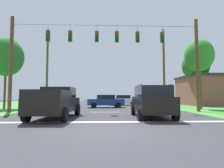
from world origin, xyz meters
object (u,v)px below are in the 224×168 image
(distant_car_crossing_white, at_px, (123,100))
(tree_roadside_right, at_px, (6,57))
(tree_roadside_left, at_px, (196,66))
(pickup_truck, at_px, (57,103))
(tree_roadside_far_right, at_px, (199,56))
(distant_car_oncoming, at_px, (46,100))
(roadside_store, at_px, (215,90))
(utility_pole_mid_right, at_px, (164,68))
(distant_car_far_parked, at_px, (105,101))
(utility_pole_near_left, at_px, (47,67))
(suv_black, at_px, (151,101))
(overhead_signal_span, at_px, (106,57))

(distant_car_crossing_white, distance_m, tree_roadside_right, 16.19)
(tree_roadside_right, relative_size, tree_roadside_left, 1.03)
(pickup_truck, xyz_separation_m, tree_roadside_far_right, (13.00, 7.09, 4.66))
(tree_roadside_right, bearing_deg, tree_roadside_far_right, -3.69)
(distant_car_oncoming, height_order, tree_roadside_far_right, tree_roadside_far_right)
(distant_car_crossing_white, height_order, roadside_store, roadside_store)
(utility_pole_mid_right, bearing_deg, pickup_truck, -129.61)
(distant_car_far_parked, relative_size, utility_pole_near_left, 0.43)
(utility_pole_near_left, height_order, tree_roadside_left, utility_pole_near_left)
(distant_car_oncoming, bearing_deg, tree_roadside_far_right, -31.03)
(suv_black, bearing_deg, tree_roadside_right, 148.38)
(utility_pole_near_left, relative_size, roadside_store, 1.07)
(distant_car_far_parked, xyz_separation_m, utility_pole_mid_right, (8.29, 3.42, 4.55))
(overhead_signal_span, relative_size, distant_car_crossing_white, 3.76)
(distant_car_crossing_white, bearing_deg, roadside_store, -2.93)
(overhead_signal_span, height_order, tree_roadside_far_right, overhead_signal_span)
(utility_pole_mid_right, bearing_deg, distant_car_crossing_white, 159.03)
(distant_car_oncoming, bearing_deg, pickup_truck, -70.57)
(tree_roadside_far_right, xyz_separation_m, tree_roadside_left, (2.82, 6.36, -0.06))
(pickup_truck, height_order, distant_car_crossing_white, pickup_truck)
(tree_roadside_far_right, bearing_deg, distant_car_far_parked, 161.82)
(roadside_store, bearing_deg, tree_roadside_right, -166.09)
(utility_pole_mid_right, bearing_deg, roadside_store, 9.91)
(tree_roadside_right, bearing_deg, pickup_truck, -47.45)
(overhead_signal_span, height_order, distant_car_far_parked, overhead_signal_span)
(utility_pole_near_left, height_order, tree_roadside_right, utility_pole_near_left)
(suv_black, bearing_deg, utility_pole_mid_right, 68.76)
(distant_car_far_parked, relative_size, tree_roadside_far_right, 0.60)
(distant_car_oncoming, relative_size, utility_pole_near_left, 0.42)
(overhead_signal_span, xyz_separation_m, distant_car_far_parked, (-0.01, 6.23, -3.95))
(pickup_truck, height_order, utility_pole_mid_right, utility_pole_mid_right)
(pickup_truck, bearing_deg, distant_car_far_parked, 73.32)
(overhead_signal_span, relative_size, utility_pole_near_left, 1.59)
(overhead_signal_span, height_order, pickup_truck, overhead_signal_span)
(utility_pole_mid_right, relative_size, roadside_store, 1.14)
(suv_black, height_order, distant_car_oncoming, suv_black)
(pickup_truck, bearing_deg, utility_pole_mid_right, 50.39)
(utility_pole_near_left, relative_size, tree_roadside_far_right, 1.41)
(distant_car_far_parked, bearing_deg, utility_pole_mid_right, 22.42)
(tree_roadside_left, bearing_deg, utility_pole_mid_right, 176.00)
(tree_roadside_right, bearing_deg, distant_car_far_parked, 10.02)
(overhead_signal_span, height_order, distant_car_oncoming, overhead_signal_span)
(tree_roadside_left, height_order, roadside_store, tree_roadside_left)
(overhead_signal_span, xyz_separation_m, tree_roadside_left, (12.70, 9.34, 0.84))
(distant_car_crossing_white, relative_size, roadside_store, 0.45)
(distant_car_crossing_white, bearing_deg, tree_roadside_far_right, -50.73)
(suv_black, height_order, distant_car_crossing_white, suv_black)
(distant_car_crossing_white, bearing_deg, utility_pole_mid_right, -20.97)
(tree_roadside_left, bearing_deg, distant_car_far_parked, -166.25)
(pickup_truck, bearing_deg, distant_car_crossing_white, 70.01)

